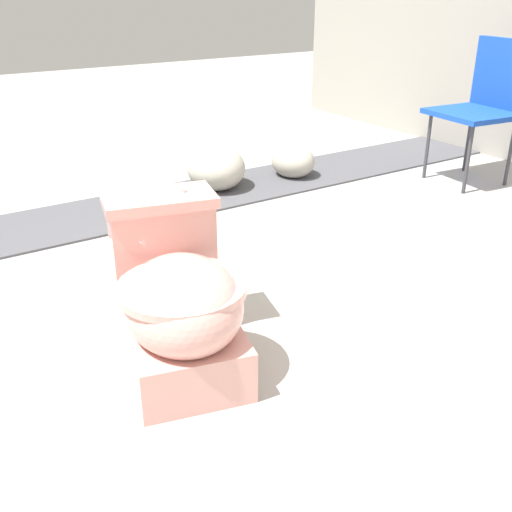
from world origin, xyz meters
name	(u,v)px	position (x,y,z in m)	size (l,w,h in m)	color
ground_plane	(194,332)	(0.00, 0.00, 0.00)	(14.00, 14.00, 0.00)	#A8A59E
gravel_strip	(166,202)	(-1.29, 0.50, 0.01)	(0.56, 8.00, 0.01)	#4C4C51
toilet	(177,301)	(0.12, -0.11, 0.22)	(0.70, 0.52, 0.52)	#E09E93
folding_chair_left	(488,96)	(-0.63, 2.33, 0.51)	(0.48, 0.48, 0.83)	#1947B2
boulder_near	(216,168)	(-1.36, 0.86, 0.13)	(0.39, 0.35, 0.26)	#ADA899
boulder_far	(293,161)	(-1.30, 1.39, 0.11)	(0.30, 0.26, 0.21)	#ADA899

